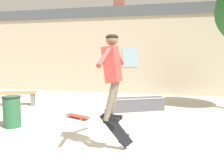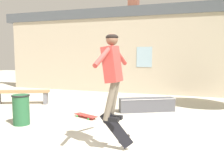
{
  "view_description": "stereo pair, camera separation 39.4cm",
  "coord_description": "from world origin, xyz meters",
  "px_view_note": "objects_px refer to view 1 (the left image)",
  "views": [
    {
      "loc": [
        1.58,
        -4.0,
        1.75
      ],
      "look_at": [
        0.49,
        0.28,
        1.24
      ],
      "focal_mm": 40.0,
      "sensor_mm": 36.0,
      "label": 1
    },
    {
      "loc": [
        1.96,
        -3.88,
        1.75
      ],
      "look_at": [
        0.49,
        0.28,
        1.24
      ],
      "focal_mm": 40.0,
      "sensor_mm": 36.0,
      "label": 2
    }
  ],
  "objects_px": {
    "park_bench": "(7,95)",
    "skateboard_resting": "(78,116)",
    "skateboard_flipping": "(116,129)",
    "skater": "(112,69)",
    "skate_ledge": "(137,104)",
    "trash_bin": "(12,111)"
  },
  "relations": [
    {
      "from": "trash_bin",
      "to": "skateboard_flipping",
      "type": "xyz_separation_m",
      "value": [
        2.82,
        -0.85,
        -0.0
      ]
    },
    {
      "from": "skate_ledge",
      "to": "skater",
      "type": "height_order",
      "value": "skater"
    },
    {
      "from": "skateboard_resting",
      "to": "skate_ledge",
      "type": "bearing_deg",
      "value": 67.06
    },
    {
      "from": "skate_ledge",
      "to": "park_bench",
      "type": "bearing_deg",
      "value": 155.92
    },
    {
      "from": "trash_bin",
      "to": "skater",
      "type": "bearing_deg",
      "value": -18.12
    },
    {
      "from": "skateboard_flipping",
      "to": "skater",
      "type": "bearing_deg",
      "value": -154.97
    },
    {
      "from": "skateboard_flipping",
      "to": "skate_ledge",
      "type": "bearing_deg",
      "value": 77.44
    },
    {
      "from": "park_bench",
      "to": "skateboard_resting",
      "type": "relative_size",
      "value": 2.45
    },
    {
      "from": "skate_ledge",
      "to": "skateboard_flipping",
      "type": "bearing_deg",
      "value": -116.18
    },
    {
      "from": "trash_bin",
      "to": "skateboard_flipping",
      "type": "relative_size",
      "value": 1.05
    },
    {
      "from": "park_bench",
      "to": "skateboard_flipping",
      "type": "distance_m",
      "value": 5.54
    },
    {
      "from": "park_bench",
      "to": "skateboard_resting",
      "type": "height_order",
      "value": "park_bench"
    },
    {
      "from": "skater",
      "to": "skateboard_resting",
      "type": "distance_m",
      "value": 2.95
    },
    {
      "from": "park_bench",
      "to": "skateboard_resting",
      "type": "bearing_deg",
      "value": -42.31
    },
    {
      "from": "skate_ledge",
      "to": "trash_bin",
      "type": "relative_size",
      "value": 2.22
    },
    {
      "from": "park_bench",
      "to": "skateboard_resting",
      "type": "xyz_separation_m",
      "value": [
        3.03,
        -1.04,
        -0.3
      ]
    },
    {
      "from": "skate_ledge",
      "to": "trash_bin",
      "type": "distance_m",
      "value": 3.71
    },
    {
      "from": "trash_bin",
      "to": "skateboard_flipping",
      "type": "distance_m",
      "value": 2.95
    },
    {
      "from": "skater",
      "to": "skateboard_flipping",
      "type": "distance_m",
      "value": 1.12
    },
    {
      "from": "skateboard_flipping",
      "to": "skateboard_resting",
      "type": "distance_m",
      "value": 2.59
    },
    {
      "from": "skateboard_resting",
      "to": "park_bench",
      "type": "bearing_deg",
      "value": -175.24
    },
    {
      "from": "skate_ledge",
      "to": "skateboard_flipping",
      "type": "height_order",
      "value": "skateboard_flipping"
    }
  ]
}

